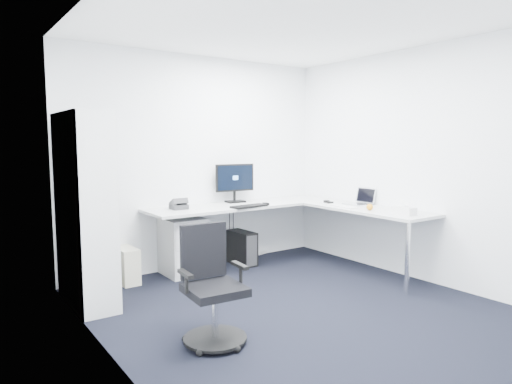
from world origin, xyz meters
TOP-DOWN VIEW (x-y plane):
  - ground at (0.00, 0.00)m, footprint 4.20×4.20m
  - ceiling at (0.00, 0.00)m, footprint 4.20×4.20m
  - wall_back at (0.00, 2.10)m, footprint 3.60×0.02m
  - wall_left at (-1.80, 0.00)m, footprint 0.02×4.20m
  - wall_right at (1.80, 0.00)m, footprint 0.02×4.20m
  - l_desk at (0.55, 1.40)m, footprint 2.78×1.56m
  - drawer_pedestal at (-0.39, 1.88)m, footprint 0.45×0.56m
  - bookshelf at (-1.62, 1.45)m, footprint 0.37×0.95m
  - task_chair at (-1.05, -0.08)m, footprint 0.57×0.57m
  - black_pc_tower at (0.46, 1.81)m, footprint 0.22×0.46m
  - beige_pc_tower at (-1.08, 1.91)m, footprint 0.20×0.43m
  - power_strip at (0.97, 2.10)m, footprint 0.31×0.13m
  - monitor at (0.45, 1.95)m, footprint 0.56×0.23m
  - black_keyboard at (0.34, 1.47)m, footprint 0.49×0.21m
  - mouse at (0.62, 1.50)m, footprint 0.07×0.10m
  - desk_phone at (-0.44, 1.82)m, footprint 0.19×0.19m
  - laptop at (1.58, 0.85)m, footprint 0.31×0.30m
  - white_keyboard at (1.29, 0.83)m, footprint 0.16×0.45m
  - headphones at (1.40, 1.17)m, footprint 0.19×0.23m
  - orange_fruit at (1.35, 0.43)m, footprint 0.08×0.08m
  - tissue_box at (1.42, -0.00)m, footprint 0.15×0.26m

SIDE VIEW (x-z plane):
  - ground at x=0.00m, z-range 0.00..0.00m
  - power_strip at x=0.97m, z-range 0.00..0.04m
  - beige_pc_tower at x=-1.08m, z-range 0.00..0.41m
  - black_pc_tower at x=0.46m, z-range 0.00..0.44m
  - drawer_pedestal at x=-0.39m, z-range 0.00..0.69m
  - l_desk at x=0.55m, z-range 0.00..0.81m
  - task_chair at x=-1.05m, z-range 0.00..0.95m
  - white_keyboard at x=1.29m, z-range 0.81..0.83m
  - black_keyboard at x=0.34m, z-range 0.81..0.84m
  - mouse at x=0.62m, z-range 0.81..0.84m
  - headphones at x=1.40m, z-range 0.81..0.86m
  - orange_fruit at x=1.35m, z-range 0.81..0.89m
  - tissue_box at x=1.42m, z-range 0.81..0.90m
  - desk_phone at x=-0.44m, z-range 0.81..0.94m
  - laptop at x=1.58m, z-range 0.81..1.03m
  - bookshelf at x=-1.62m, z-range 0.00..1.90m
  - monitor at x=0.45m, z-range 0.81..1.34m
  - wall_back at x=0.00m, z-range 0.00..2.70m
  - wall_left at x=-1.80m, z-range 0.00..2.70m
  - wall_right at x=1.80m, z-range 0.00..2.70m
  - ceiling at x=0.00m, z-range 2.70..2.70m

